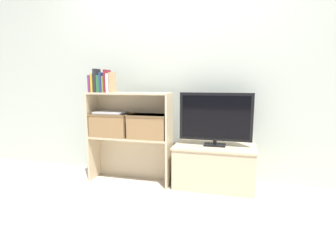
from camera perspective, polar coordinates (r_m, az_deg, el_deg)
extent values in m
plane|color=#BCB2A3|center=(2.78, -0.74, -13.63)|extent=(16.00, 16.00, 0.00)
cube|color=#B2BCB2|center=(3.04, 1.75, 11.51)|extent=(10.00, 0.05, 2.40)
cube|color=#CCB793|center=(2.84, 9.99, -8.75)|extent=(0.81, 0.45, 0.42)
cube|color=#CCB793|center=(2.78, 10.12, -4.41)|extent=(0.83, 0.47, 0.02)
cube|color=black|center=(2.77, 10.13, -4.06)|extent=(0.22, 0.14, 0.02)
cylinder|color=black|center=(2.77, 10.15, -3.50)|extent=(0.04, 0.04, 0.04)
cube|color=black|center=(2.72, 10.31, 1.97)|extent=(0.74, 0.04, 0.49)
cube|color=black|center=(2.70, 10.27, 1.92)|extent=(0.68, 0.00, 0.43)
cube|color=#CCB793|center=(3.15, -15.69, -6.35)|extent=(0.02, 0.27, 0.50)
cube|color=#CCB793|center=(2.81, 0.29, -7.88)|extent=(0.02, 0.27, 0.50)
cube|color=#CCB793|center=(3.06, -7.24, -6.51)|extent=(0.87, 0.02, 0.50)
cube|color=#CCB793|center=(2.89, -8.28, -2.54)|extent=(0.87, 0.27, 0.02)
cube|color=#CCB793|center=(3.06, -16.10, 2.59)|extent=(0.02, 0.27, 0.48)
cube|color=#CCB793|center=(2.71, 0.30, 2.13)|extent=(0.02, 0.27, 0.48)
cube|color=#CCB793|center=(2.97, -7.44, 2.68)|extent=(0.87, 0.02, 0.48)
cube|color=#CCB793|center=(2.83, -8.51, 7.03)|extent=(0.87, 0.27, 0.02)
cube|color=#6B2D66|center=(2.99, -16.24, 8.82)|extent=(0.02, 0.14, 0.18)
cube|color=gold|center=(2.97, -15.79, 8.98)|extent=(0.02, 0.13, 0.20)
cube|color=#232328|center=(2.96, -15.23, 9.51)|extent=(0.03, 0.12, 0.25)
cube|color=#286638|center=(2.94, -14.50, 8.87)|extent=(0.04, 0.13, 0.18)
cube|color=navy|center=(2.92, -13.96, 9.16)|extent=(0.02, 0.15, 0.21)
cube|color=olive|center=(2.91, -13.52, 8.82)|extent=(0.02, 0.13, 0.17)
cube|color=maroon|center=(2.90, -13.10, 9.49)|extent=(0.02, 0.14, 0.24)
cube|color=silver|center=(2.88, -12.58, 9.11)|extent=(0.03, 0.13, 0.20)
cube|color=tan|center=(2.87, -11.99, 9.26)|extent=(0.02, 0.13, 0.21)
cube|color=#937047|center=(2.95, -12.35, 0.27)|extent=(0.41, 0.23, 0.25)
cube|color=brown|center=(2.93, -12.43, 2.49)|extent=(0.41, 0.24, 0.02)
cube|color=#937047|center=(2.78, -4.33, -0.09)|extent=(0.41, 0.23, 0.25)
cube|color=brown|center=(2.76, -4.36, 2.27)|extent=(0.41, 0.24, 0.02)
cube|color=#BCBCC1|center=(2.93, -12.44, 2.92)|extent=(0.32, 0.22, 0.02)
cylinder|color=#99999E|center=(2.93, -12.45, 3.14)|extent=(0.02, 0.02, 0.00)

